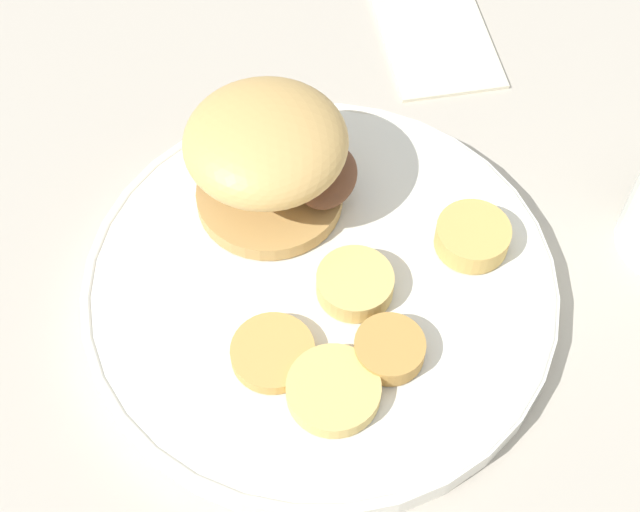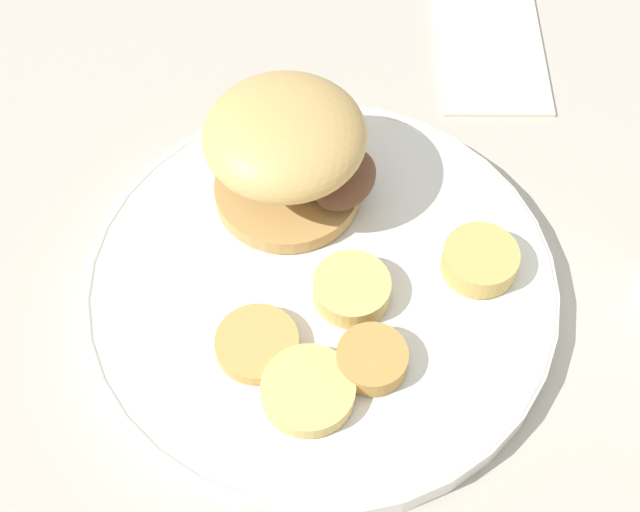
% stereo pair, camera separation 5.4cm
% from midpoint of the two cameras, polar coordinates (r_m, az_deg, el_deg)
% --- Properties ---
extents(ground_plane, '(4.00, 4.00, 0.00)m').
position_cam_midpoint_polar(ground_plane, '(0.58, 2.67, -2.66)').
color(ground_plane, '#B2A899').
extents(dinner_plate, '(0.30, 0.30, 0.02)m').
position_cam_midpoint_polar(dinner_plate, '(0.57, 2.71, -2.08)').
color(dinner_plate, white).
rests_on(dinner_plate, ground_plane).
extents(sandwich, '(0.10, 0.12, 0.08)m').
position_cam_midpoint_polar(sandwich, '(0.56, 0.83, 6.55)').
color(sandwich, tan).
rests_on(sandwich, dinner_plate).
extents(potato_round_0, '(0.05, 0.05, 0.02)m').
position_cam_midpoint_polar(potato_round_0, '(0.55, 4.86, -2.34)').
color(potato_round_0, '#DBB766').
rests_on(potato_round_0, dinner_plate).
extents(potato_round_1, '(0.05, 0.05, 0.02)m').
position_cam_midpoint_polar(potato_round_1, '(0.57, 12.88, -0.46)').
color(potato_round_1, tan).
rests_on(potato_round_1, dinner_plate).
extents(potato_round_2, '(0.05, 0.05, 0.01)m').
position_cam_midpoint_polar(potato_round_2, '(0.53, -1.15, -5.87)').
color(potato_round_2, tan).
rests_on(potato_round_2, dinner_plate).
extents(potato_round_3, '(0.04, 0.04, 0.01)m').
position_cam_midpoint_polar(potato_round_3, '(0.53, 6.30, -6.81)').
color(potato_round_3, '#BC8942').
rests_on(potato_round_3, dinner_plate).
extents(potato_round_4, '(0.06, 0.06, 0.01)m').
position_cam_midpoint_polar(potato_round_4, '(0.52, 1.89, -8.80)').
color(potato_round_4, '#DBB766').
rests_on(potato_round_4, dinner_plate).
extents(napkin, '(0.14, 0.09, 0.01)m').
position_cam_midpoint_polar(napkin, '(0.73, 13.02, 12.41)').
color(napkin, beige).
rests_on(napkin, ground_plane).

